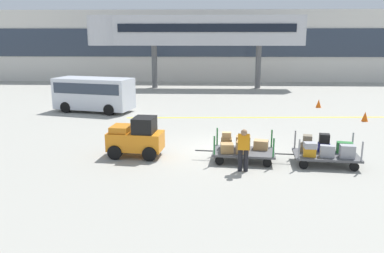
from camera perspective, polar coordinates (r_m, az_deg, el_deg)
ground_plane at (r=16.27m, az=4.56°, el=-3.44°), size 120.00×120.00×0.00m
apron_lead_line at (r=23.08m, az=10.80°, el=1.32°), size 16.20×1.04×0.01m
terminal_building at (r=41.58m, az=3.21°, el=11.70°), size 60.29×2.51×7.25m
jet_bridge at (r=35.63m, az=-0.74°, el=13.81°), size 19.21×3.00×6.42m
baggage_tug at (r=15.34m, az=-8.15°, el=-1.64°), size 2.21×1.42×1.58m
baggage_cart_lead at (r=14.84m, az=7.26°, el=-3.10°), size 3.06×1.64×1.10m
baggage_cart_middle at (r=15.07m, az=19.04°, el=-3.38°), size 3.06×1.64×1.10m
baggage_handler at (r=13.52m, az=7.55°, el=-3.14°), size 0.43×0.45×1.56m
shuttle_van at (r=25.06m, az=-14.19°, el=4.93°), size 5.12×3.02×2.10m
safety_cone_near at (r=23.62m, az=24.02°, el=1.35°), size 0.36×0.36×0.55m
safety_cone_far at (r=27.16m, az=18.07°, el=3.24°), size 0.36×0.36×0.55m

